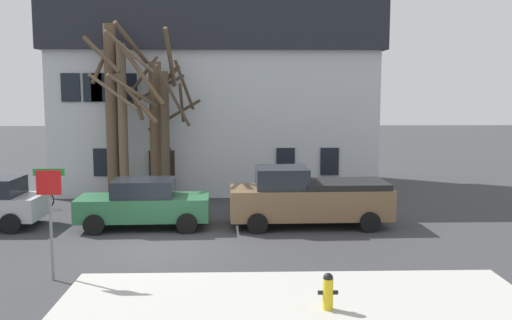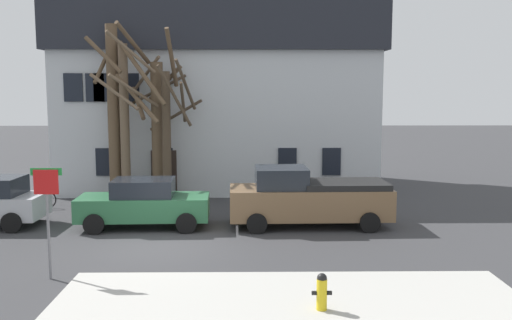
{
  "view_description": "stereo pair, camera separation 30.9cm",
  "coord_description": "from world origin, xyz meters",
  "px_view_note": "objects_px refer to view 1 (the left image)",
  "views": [
    {
      "loc": [
        2.36,
        -16.35,
        4.64
      ],
      "look_at": [
        2.93,
        3.09,
        2.25
      ],
      "focal_mm": 39.35,
      "sensor_mm": 36.0,
      "label": 1
    },
    {
      "loc": [
        2.67,
        -16.36,
        4.64
      ],
      "look_at": [
        2.93,
        3.09,
        2.25
      ],
      "focal_mm": 39.35,
      "sensor_mm": 36.0,
      "label": 2
    }
  ],
  "objects_px": {
    "fire_hydrant": "(328,291)",
    "bicycle_leaning": "(31,200)",
    "tree_bare_near": "(112,109)",
    "building_main": "(217,97)",
    "tree_bare_mid": "(124,118)",
    "pickup_truck_brown": "(308,198)",
    "tree_bare_far": "(155,123)",
    "car_green_sedan": "(144,204)",
    "tree_bare_end": "(167,130)",
    "street_sign_pole": "(50,203)"
  },
  "relations": [
    {
      "from": "building_main",
      "to": "tree_bare_far",
      "type": "xyz_separation_m",
      "value": [
        -2.38,
        -4.38,
        -1.01
      ]
    },
    {
      "from": "car_green_sedan",
      "to": "pickup_truck_brown",
      "type": "height_order",
      "value": "pickup_truck_brown"
    },
    {
      "from": "tree_bare_far",
      "to": "street_sign_pole",
      "type": "relative_size",
      "value": 2.57
    },
    {
      "from": "tree_bare_near",
      "to": "building_main",
      "type": "bearing_deg",
      "value": 46.65
    },
    {
      "from": "tree_bare_end",
      "to": "building_main",
      "type": "bearing_deg",
      "value": 69.2
    },
    {
      "from": "tree_bare_end",
      "to": "car_green_sedan",
      "type": "bearing_deg",
      "value": -94.94
    },
    {
      "from": "tree_bare_end",
      "to": "tree_bare_mid",
      "type": "bearing_deg",
      "value": 174.38
    },
    {
      "from": "building_main",
      "to": "pickup_truck_brown",
      "type": "bearing_deg",
      "value": -67.84
    },
    {
      "from": "street_sign_pole",
      "to": "tree_bare_mid",
      "type": "bearing_deg",
      "value": 90.4
    },
    {
      "from": "building_main",
      "to": "tree_bare_near",
      "type": "height_order",
      "value": "building_main"
    },
    {
      "from": "tree_bare_far",
      "to": "tree_bare_end",
      "type": "distance_m",
      "value": 0.75
    },
    {
      "from": "car_green_sedan",
      "to": "bicycle_leaning",
      "type": "xyz_separation_m",
      "value": [
        -4.96,
        3.14,
        -0.47
      ]
    },
    {
      "from": "tree_bare_mid",
      "to": "bicycle_leaning",
      "type": "distance_m",
      "value": 4.86
    },
    {
      "from": "tree_bare_near",
      "to": "tree_bare_mid",
      "type": "distance_m",
      "value": 0.69
    },
    {
      "from": "pickup_truck_brown",
      "to": "building_main",
      "type": "bearing_deg",
      "value": 112.16
    },
    {
      "from": "tree_bare_mid",
      "to": "tree_bare_far",
      "type": "bearing_deg",
      "value": 11.62
    },
    {
      "from": "fire_hydrant",
      "to": "tree_bare_far",
      "type": "bearing_deg",
      "value": 113.99
    },
    {
      "from": "tree_bare_mid",
      "to": "tree_bare_end",
      "type": "bearing_deg",
      "value": -5.62
    },
    {
      "from": "tree_bare_mid",
      "to": "pickup_truck_brown",
      "type": "xyz_separation_m",
      "value": [
        7.05,
        -3.9,
        -2.57
      ]
    },
    {
      "from": "tree_bare_far",
      "to": "car_green_sedan",
      "type": "bearing_deg",
      "value": -87.0
    },
    {
      "from": "car_green_sedan",
      "to": "tree_bare_near",
      "type": "bearing_deg",
      "value": 114.38
    },
    {
      "from": "building_main",
      "to": "tree_bare_end",
      "type": "bearing_deg",
      "value": -110.8
    },
    {
      "from": "pickup_truck_brown",
      "to": "street_sign_pole",
      "type": "relative_size",
      "value": 1.99
    },
    {
      "from": "tree_bare_near",
      "to": "tree_bare_mid",
      "type": "xyz_separation_m",
      "value": [
        0.54,
        -0.27,
        -0.34
      ]
    },
    {
      "from": "tree_bare_end",
      "to": "street_sign_pole",
      "type": "bearing_deg",
      "value": -100.42
    },
    {
      "from": "tree_bare_near",
      "to": "street_sign_pole",
      "type": "distance_m",
      "value": 9.84
    },
    {
      "from": "car_green_sedan",
      "to": "bicycle_leaning",
      "type": "bearing_deg",
      "value": 147.72
    },
    {
      "from": "tree_bare_near",
      "to": "tree_bare_end",
      "type": "bearing_deg",
      "value": -10.94
    },
    {
      "from": "street_sign_pole",
      "to": "pickup_truck_brown",
      "type": "bearing_deg",
      "value": 37.99
    },
    {
      "from": "tree_bare_mid",
      "to": "building_main",
      "type": "bearing_deg",
      "value": 52.29
    },
    {
      "from": "tree_bare_far",
      "to": "street_sign_pole",
      "type": "bearing_deg",
      "value": -96.71
    },
    {
      "from": "tree_bare_end",
      "to": "street_sign_pole",
      "type": "relative_size",
      "value": 2.11
    },
    {
      "from": "bicycle_leaning",
      "to": "tree_bare_end",
      "type": "bearing_deg",
      "value": 7.91
    },
    {
      "from": "building_main",
      "to": "tree_bare_end",
      "type": "relative_size",
      "value": 2.53
    },
    {
      "from": "tree_bare_far",
      "to": "pickup_truck_brown",
      "type": "relative_size",
      "value": 1.29
    },
    {
      "from": "tree_bare_far",
      "to": "pickup_truck_brown",
      "type": "height_order",
      "value": "tree_bare_far"
    },
    {
      "from": "car_green_sedan",
      "to": "fire_hydrant",
      "type": "xyz_separation_m",
      "value": [
        5.09,
        -7.66,
        -0.31
      ]
    },
    {
      "from": "car_green_sedan",
      "to": "bicycle_leaning",
      "type": "relative_size",
      "value": 2.56
    },
    {
      "from": "tree_bare_far",
      "to": "fire_hydrant",
      "type": "bearing_deg",
      "value": -66.01
    },
    {
      "from": "tree_bare_end",
      "to": "bicycle_leaning",
      "type": "xyz_separation_m",
      "value": [
        -5.3,
        -0.74,
        -2.72
      ]
    },
    {
      "from": "building_main",
      "to": "tree_bare_end",
      "type": "height_order",
      "value": "building_main"
    },
    {
      "from": "fire_hydrant",
      "to": "bicycle_leaning",
      "type": "relative_size",
      "value": 0.45
    },
    {
      "from": "tree_bare_mid",
      "to": "bicycle_leaning",
      "type": "relative_size",
      "value": 3.99
    },
    {
      "from": "tree_bare_mid",
      "to": "fire_hydrant",
      "type": "xyz_separation_m",
      "value": [
        6.51,
        -11.7,
        -3.04
      ]
    },
    {
      "from": "tree_bare_near",
      "to": "fire_hydrant",
      "type": "distance_m",
      "value": 14.3
    },
    {
      "from": "building_main",
      "to": "pickup_truck_brown",
      "type": "relative_size",
      "value": 2.69
    },
    {
      "from": "building_main",
      "to": "tree_bare_far",
      "type": "distance_m",
      "value": 5.09
    },
    {
      "from": "car_green_sedan",
      "to": "pickup_truck_brown",
      "type": "distance_m",
      "value": 5.63
    },
    {
      "from": "tree_bare_near",
      "to": "street_sign_pole",
      "type": "xyz_separation_m",
      "value": [
        0.6,
        -9.62,
        -1.96
      ]
    },
    {
      "from": "tree_bare_near",
      "to": "car_green_sedan",
      "type": "relative_size",
      "value": 1.64
    }
  ]
}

